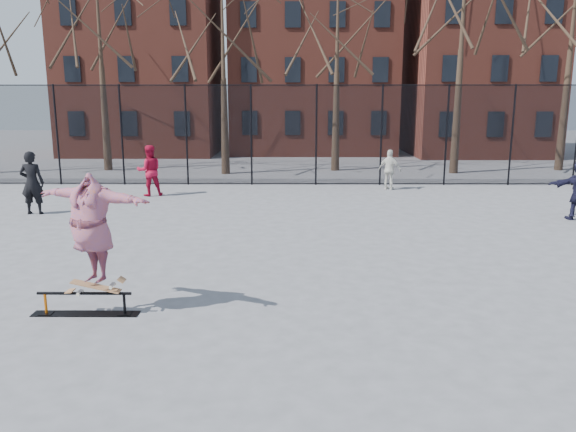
{
  "coord_description": "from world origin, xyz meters",
  "views": [
    {
      "loc": [
        0.27,
        -9.59,
        3.54
      ],
      "look_at": [
        0.17,
        1.5,
        1.16
      ],
      "focal_mm": 35.0,
      "sensor_mm": 36.0,
      "label": 1
    }
  ],
  "objects_px": {
    "skate_rail": "(85,306)",
    "skateboard": "(96,289)",
    "bystander_red": "(149,171)",
    "bystander_white": "(390,170)",
    "bystander_black": "(32,183)",
    "skater": "(92,234)"
  },
  "relations": [
    {
      "from": "skateboard",
      "to": "bystander_red",
      "type": "bearing_deg",
      "value": 99.74
    },
    {
      "from": "skate_rail",
      "to": "skateboard",
      "type": "height_order",
      "value": "skateboard"
    },
    {
      "from": "skate_rail",
      "to": "bystander_white",
      "type": "distance_m",
      "value": 14.59
    },
    {
      "from": "skateboard",
      "to": "bystander_red",
      "type": "xyz_separation_m",
      "value": [
        -1.94,
        11.29,
        0.47
      ]
    },
    {
      "from": "skater",
      "to": "bystander_black",
      "type": "distance_m",
      "value": 9.32
    },
    {
      "from": "skater",
      "to": "bystander_red",
      "type": "bearing_deg",
      "value": 122.7
    },
    {
      "from": "skate_rail",
      "to": "bystander_white",
      "type": "bearing_deg",
      "value": 60.66
    },
    {
      "from": "bystander_red",
      "to": "bystander_white",
      "type": "xyz_separation_m",
      "value": [
        8.88,
        1.42,
        -0.14
      ]
    },
    {
      "from": "skate_rail",
      "to": "skateboard",
      "type": "bearing_deg",
      "value": 0.0
    },
    {
      "from": "bystander_red",
      "to": "skate_rail",
      "type": "bearing_deg",
      "value": 77.58
    },
    {
      "from": "skateboard",
      "to": "bystander_white",
      "type": "xyz_separation_m",
      "value": [
        6.94,
        12.71,
        0.33
      ]
    },
    {
      "from": "bystander_black",
      "to": "bystander_red",
      "type": "relative_size",
      "value": 1.06
    },
    {
      "from": "skate_rail",
      "to": "skateboard",
      "type": "relative_size",
      "value": 2.04
    },
    {
      "from": "bystander_white",
      "to": "skater",
      "type": "bearing_deg",
      "value": 93.38
    },
    {
      "from": "bystander_red",
      "to": "bystander_white",
      "type": "height_order",
      "value": "bystander_red"
    },
    {
      "from": "bystander_red",
      "to": "skater",
      "type": "bearing_deg",
      "value": 78.58
    },
    {
      "from": "skater",
      "to": "bystander_red",
      "type": "relative_size",
      "value": 1.2
    },
    {
      "from": "skate_rail",
      "to": "skater",
      "type": "xyz_separation_m",
      "value": [
        0.2,
        0.0,
        1.23
      ]
    },
    {
      "from": "bystander_black",
      "to": "bystander_red",
      "type": "xyz_separation_m",
      "value": [
        2.75,
        3.25,
        -0.05
      ]
    },
    {
      "from": "skater",
      "to": "bystander_white",
      "type": "distance_m",
      "value": 14.5
    },
    {
      "from": "skate_rail",
      "to": "skateboard",
      "type": "xyz_separation_m",
      "value": [
        0.2,
        0.0,
        0.29
      ]
    },
    {
      "from": "skate_rail",
      "to": "skater",
      "type": "bearing_deg",
      "value": 0.0
    }
  ]
}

